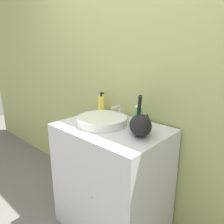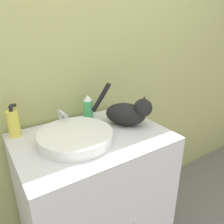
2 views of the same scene
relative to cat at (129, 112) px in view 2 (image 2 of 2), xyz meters
The scene contains 7 objects.
wall_back 0.49m from the cat, 127.33° to the left, with size 6.00×0.05×2.50m.
vanity_cabinet 0.60m from the cat, behind, with size 0.84×0.62×0.92m.
sink_basin 0.36m from the cat, behind, with size 0.39×0.39×0.06m.
faucet 0.41m from the cat, 152.88° to the left, with size 0.19×0.11×0.11m.
cat is the anchor object (origin of this frame).
soap_bottle 0.65m from the cat, 159.56° to the left, with size 0.06×0.06×0.19m.
spray_bottle 0.27m from the cat, 129.09° to the left, with size 0.06×0.06×0.17m.
Camera 2 is at (-0.50, -0.66, 1.49)m, focal length 35.00 mm.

